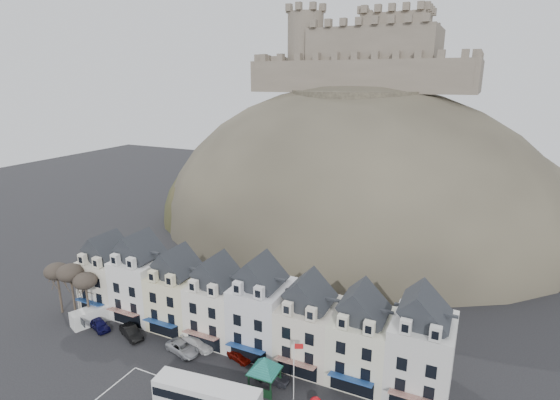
# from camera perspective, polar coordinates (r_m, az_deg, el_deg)

# --- Properties ---
(townhouse_terrace) EXTENTS (54.40, 9.35, 11.80)m
(townhouse_terrace) POSITION_cam_1_polar(r_m,az_deg,el_deg) (61.25, -5.09, -13.66)
(townhouse_terrace) COLOR silver
(townhouse_terrace) RESTS_ON ground
(castle_hill) EXTENTS (100.00, 76.00, 68.00)m
(castle_hill) POSITION_cam_1_polar(r_m,az_deg,el_deg) (108.09, 9.87, -3.53)
(castle_hill) COLOR #36322A
(castle_hill) RESTS_ON ground
(castle) EXTENTS (50.20, 22.20, 22.00)m
(castle) POSITION_cam_1_polar(r_m,az_deg,el_deg) (109.28, 11.55, 17.97)
(castle) COLOR #675C4E
(castle) RESTS_ON ground
(tree_left_far) EXTENTS (3.61, 3.61, 8.24)m
(tree_left_far) POSITION_cam_1_polar(r_m,az_deg,el_deg) (75.15, -27.17, -8.32)
(tree_left_far) COLOR #3C3326
(tree_left_far) RESTS_ON ground
(tree_left_mid) EXTENTS (3.78, 3.78, 8.64)m
(tree_left_mid) POSITION_cam_1_polar(r_m,az_deg,el_deg) (72.78, -25.73, -8.61)
(tree_left_mid) COLOR #3C3326
(tree_left_mid) RESTS_ON ground
(tree_left_near) EXTENTS (3.43, 3.43, 7.84)m
(tree_left_near) POSITION_cam_1_polar(r_m,az_deg,el_deg) (70.87, -24.11, -9.67)
(tree_left_near) COLOR #3C3326
(tree_left_near) RESTS_ON ground
(bus) EXTENTS (12.32, 4.20, 3.41)m
(bus) POSITION_cam_1_polar(r_m,az_deg,el_deg) (52.57, -9.54, -23.96)
(bus) COLOR #262628
(bus) RESTS_ON ground
(bus_shelter) EXTENTS (6.77, 6.77, 4.30)m
(bus_shelter) POSITION_cam_1_polar(r_m,az_deg,el_deg) (53.88, -2.02, -20.64)
(bus_shelter) COLOR black
(bus_shelter) RESTS_ON ground
(flagpole) EXTENTS (0.99, 0.49, 7.45)m
(flagpole) POSITION_cam_1_polar(r_m,az_deg,el_deg) (51.93, 1.92, -20.97)
(flagpole) COLOR silver
(flagpole) RESTS_ON ground
(white_van) EXTENTS (3.98, 5.61, 2.35)m
(white_van) POSITION_cam_1_polar(r_m,az_deg,el_deg) (72.56, -23.58, -13.76)
(white_van) COLOR white
(white_van) RESTS_ON ground
(car_navy) EXTENTS (4.76, 3.20, 1.50)m
(car_navy) POSITION_cam_1_polar(r_m,az_deg,el_deg) (70.83, -22.52, -14.78)
(car_navy) COLOR #0B0A36
(car_navy) RESTS_ON ground
(car_black) EXTENTS (5.08, 3.48, 1.59)m
(car_black) POSITION_cam_1_polar(r_m,az_deg,el_deg) (67.35, -18.86, -16.03)
(car_black) COLOR black
(car_black) RESTS_ON ground
(car_silver) EXTENTS (5.39, 3.49, 1.40)m
(car_silver) POSITION_cam_1_polar(r_m,az_deg,el_deg) (62.47, -12.62, -18.32)
(car_silver) COLOR #A4A6AB
(car_silver) RESTS_ON ground
(car_white) EXTENTS (5.31, 2.85, 1.46)m
(car_white) POSITION_cam_1_polar(r_m,az_deg,el_deg) (63.01, -10.66, -17.84)
(car_white) COLOR white
(car_white) RESTS_ON ground
(car_maroon) EXTENTS (3.89, 2.47, 1.23)m
(car_maroon) POSITION_cam_1_polar(r_m,az_deg,el_deg) (60.07, -5.39, -19.61)
(car_maroon) COLOR #5C0B05
(car_maroon) RESTS_ON ground
(car_charcoal) EXTENTS (4.19, 1.52, 1.37)m
(car_charcoal) POSITION_cam_1_polar(r_m,az_deg,el_deg) (56.39, -1.05, -22.12)
(car_charcoal) COLOR black
(car_charcoal) RESTS_ON ground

